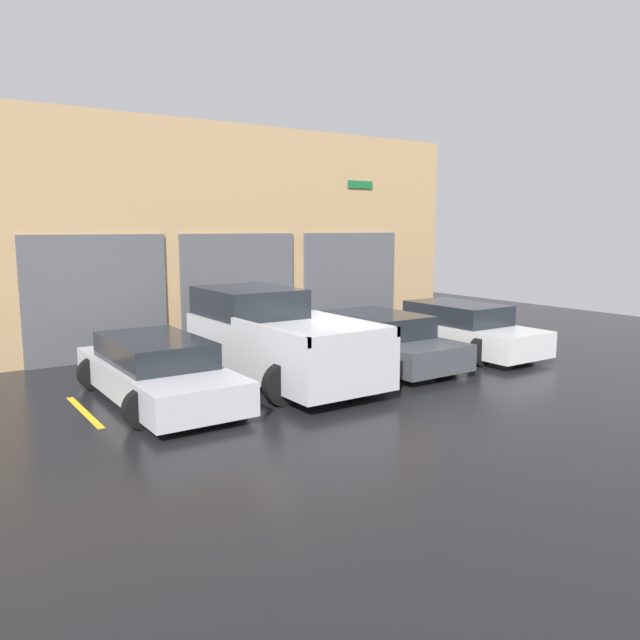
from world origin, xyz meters
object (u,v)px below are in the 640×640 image
sedan_white (459,329)px  van_right (379,341)px  sedan_side (157,370)px  pickup_truck (274,338)px

sedan_white → van_right: size_ratio=1.05×
sedan_white → sedan_side: 7.88m
sedan_white → van_right: 2.63m
pickup_truck → sedan_side: pickup_truck is taller
pickup_truck → sedan_white: (5.25, -0.24, -0.26)m
pickup_truck → sedan_white: bearing=-2.6°
van_right → sedan_white: bearing=0.0°
sedan_white → sedan_side: size_ratio=0.95×
pickup_truck → sedan_side: size_ratio=1.09×
pickup_truck → van_right: (2.63, -0.24, -0.29)m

